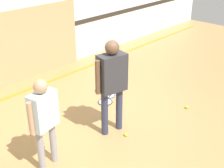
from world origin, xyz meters
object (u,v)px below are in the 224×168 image
object	(u,v)px
racket_spare_on_floor	(106,102)
tennis_ball_near_instructor	(126,135)
tennis_ball_by_spare_racket	(107,100)
person_instructor	(112,78)
tennis_ball_stray_left	(187,107)
racket_second_spare	(108,95)
person_student_left	(44,115)

from	to	relation	value
racket_spare_on_floor	tennis_ball_near_instructor	distance (m)	1.27
tennis_ball_by_spare_racket	person_instructor	bearing A→B (deg)	-131.08
tennis_ball_near_instructor	tennis_ball_stray_left	size ratio (longest dim) A/B	1.00
racket_second_spare	tennis_ball_by_spare_racket	bearing A→B (deg)	119.98
person_student_left	tennis_ball_near_instructor	world-z (taller)	person_student_left
person_student_left	tennis_ball_near_instructor	xyz separation A→B (m)	(1.35, -0.38, -0.84)
person_instructor	tennis_ball_stray_left	xyz separation A→B (m)	(1.58, -0.57, -1.00)
racket_spare_on_floor	tennis_ball_stray_left	bearing A→B (deg)	-78.59
person_instructor	racket_spare_on_floor	xyz separation A→B (m)	(0.67, 0.81, -1.02)
tennis_ball_near_instructor	tennis_ball_by_spare_racket	bearing A→B (deg)	58.93
tennis_ball_by_spare_racket	tennis_ball_stray_left	distance (m)	1.64
tennis_ball_near_instructor	tennis_ball_by_spare_racket	world-z (taller)	same
tennis_ball_near_instructor	tennis_ball_stray_left	bearing A→B (deg)	-10.25
person_instructor	tennis_ball_near_instructor	size ratio (longest dim) A/B	25.28
tennis_ball_near_instructor	person_instructor	bearing A→B (deg)	97.71
person_instructor	racket_spare_on_floor	bearing A→B (deg)	62.33
racket_spare_on_floor	tennis_ball_near_instructor	size ratio (longest dim) A/B	8.67
person_instructor	tennis_ball_stray_left	distance (m)	1.96
racket_second_spare	tennis_ball_near_instructor	size ratio (longest dim) A/B	8.11
tennis_ball_stray_left	tennis_ball_by_spare_racket	bearing A→B (deg)	122.50
person_instructor	tennis_ball_stray_left	world-z (taller)	person_instructor
person_instructor	racket_second_spare	world-z (taller)	person_instructor
tennis_ball_near_instructor	tennis_ball_by_spare_racket	distance (m)	1.29
racket_second_spare	tennis_ball_stray_left	distance (m)	1.69
racket_spare_on_floor	person_student_left	bearing A→B (deg)	178.13
tennis_ball_near_instructor	person_student_left	bearing A→B (deg)	164.45
person_student_left	racket_second_spare	distance (m)	2.56
racket_spare_on_floor	tennis_ball_stray_left	distance (m)	1.65
tennis_ball_near_instructor	tennis_ball_stray_left	world-z (taller)	same
person_instructor	person_student_left	distance (m)	1.32
person_student_left	tennis_ball_stray_left	distance (m)	3.09
racket_second_spare	person_student_left	bearing A→B (deg)	103.92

